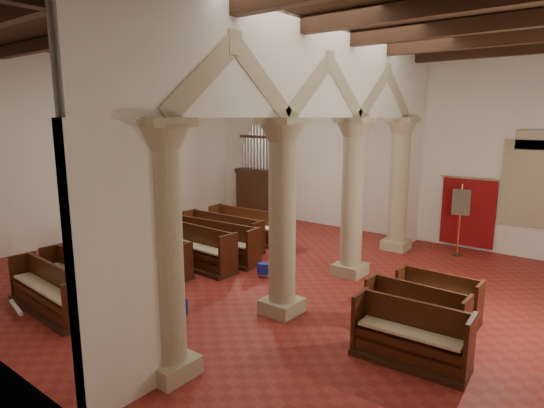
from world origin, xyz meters
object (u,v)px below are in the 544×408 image
at_px(processional_banner, 459,231).
at_px(aisle_pew_0, 410,343).
at_px(pipe_organ, 261,184).
at_px(lectern, 278,208).
at_px(nave_pew_0, 49,297).

bearing_deg(processional_banner, aisle_pew_0, -94.39).
relative_size(pipe_organ, lectern, 3.69).
bearing_deg(aisle_pew_0, lectern, 135.92).
xyz_separation_m(processional_banner, aisle_pew_0, (1.16, -6.76, -0.41)).
bearing_deg(pipe_organ, nave_pew_0, -76.67).
height_order(lectern, aisle_pew_0, lectern).
relative_size(nave_pew_0, aisle_pew_0, 1.42).
distance_m(lectern, aisle_pew_0, 11.05).
xyz_separation_m(nave_pew_0, aisle_pew_0, (6.82, 2.71, 0.02)).
xyz_separation_m(lectern, processional_banner, (7.14, -0.51, 0.27)).
distance_m(nave_pew_0, aisle_pew_0, 7.34).
xyz_separation_m(processional_banner, nave_pew_0, (-5.66, -9.48, -0.43)).
distance_m(pipe_organ, nave_pew_0, 10.33).
bearing_deg(nave_pew_0, aisle_pew_0, 25.14).
distance_m(pipe_organ, lectern, 1.24).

